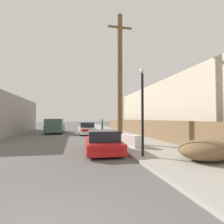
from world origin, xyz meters
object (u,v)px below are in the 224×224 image
(parked_sports_car_red, at_px, (103,142))
(utility_pole, at_px, (120,77))
(car_parked_mid, at_px, (87,129))
(brush_pile, at_px, (205,150))
(street_lamp, at_px, (142,104))
(pedestrian, at_px, (102,124))
(pickup_truck, at_px, (55,126))
(discarded_fridge, at_px, (132,140))

(parked_sports_car_red, relative_size, utility_pole, 0.45)
(parked_sports_car_red, height_order, utility_pole, utility_pole)
(car_parked_mid, xyz_separation_m, brush_pile, (4.02, -14.40, -0.11))
(street_lamp, relative_size, brush_pile, 1.85)
(brush_pile, relative_size, pedestrian, 1.33)
(pickup_truck, relative_size, street_lamp, 1.26)
(pickup_truck, height_order, utility_pole, utility_pole)
(pickup_truck, bearing_deg, street_lamp, 109.90)
(parked_sports_car_red, xyz_separation_m, street_lamp, (1.60, -1.95, 2.00))
(utility_pole, height_order, brush_pile, utility_pole)
(discarded_fridge, bearing_deg, pickup_truck, 100.78)
(car_parked_mid, relative_size, street_lamp, 1.06)
(street_lamp, distance_m, brush_pile, 3.29)
(car_parked_mid, height_order, pickup_truck, pickup_truck)
(street_lamp, xyz_separation_m, pedestrian, (1.01, 19.03, -1.57))
(brush_pile, xyz_separation_m, pedestrian, (-1.23, 20.37, 0.43))
(parked_sports_car_red, xyz_separation_m, brush_pile, (3.84, -3.29, -0.00))
(car_parked_mid, relative_size, pedestrian, 2.61)
(parked_sports_car_red, relative_size, pedestrian, 2.51)
(brush_pile, bearing_deg, pedestrian, 93.46)
(discarded_fridge, height_order, parked_sports_car_red, parked_sports_car_red)
(parked_sports_car_red, bearing_deg, discarded_fridge, 27.64)
(utility_pole, bearing_deg, discarded_fridge, -76.47)
(discarded_fridge, distance_m, pedestrian, 16.14)
(discarded_fridge, xyz_separation_m, pickup_truck, (-6.02, 12.60, 0.43))
(car_parked_mid, height_order, utility_pole, utility_pole)
(parked_sports_car_red, height_order, street_lamp, street_lamp)
(utility_pole, bearing_deg, street_lamp, -90.72)
(utility_pole, distance_m, brush_pile, 7.54)
(brush_pile, distance_m, pedestrian, 20.41)
(brush_pile, height_order, pedestrian, pedestrian)
(pickup_truck, xyz_separation_m, brush_pile, (7.84, -16.84, -0.36))
(street_lamp, bearing_deg, discarded_fridge, 81.72)
(utility_pole, xyz_separation_m, street_lamp, (-0.06, -4.43, -2.33))
(parked_sports_car_red, distance_m, street_lamp, 3.22)
(discarded_fridge, height_order, car_parked_mid, car_parked_mid)
(brush_pile, bearing_deg, car_parked_mid, 105.60)
(car_parked_mid, xyz_separation_m, utility_pole, (1.83, -8.63, 4.22))
(pedestrian, bearing_deg, discarded_fridge, -92.09)
(pedestrian, bearing_deg, utility_pole, -93.74)
(car_parked_mid, xyz_separation_m, pedestrian, (2.79, 5.97, 0.32))
(discarded_fridge, xyz_separation_m, parked_sports_car_red, (-2.02, -0.95, 0.08))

